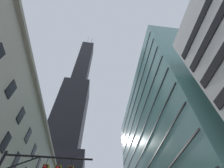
# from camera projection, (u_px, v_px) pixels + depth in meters

# --- Properties ---
(dark_skyscraper) EXTENTS (27.48, 27.48, 199.98)m
(dark_skyscraper) POSITION_uv_depth(u_px,v_px,m) (66.00, 132.00, 95.12)
(dark_skyscraper) COLOR black
(dark_skyscraper) RESTS_ON ground
(glass_office_midrise) EXTENTS (17.73, 45.45, 43.92)m
(glass_office_midrise) POSITION_uv_depth(u_px,v_px,m) (175.00, 151.00, 39.30)
(glass_office_midrise) COLOR slate
(glass_office_midrise) RESTS_ON ground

